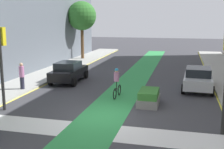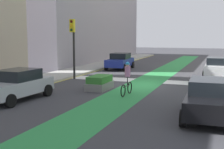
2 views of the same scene
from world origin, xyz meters
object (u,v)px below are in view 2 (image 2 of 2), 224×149
(car_silver_right_far, at_px, (17,84))
(car_white_left_near, at_px, (217,67))
(car_black_left_far, at_px, (210,99))
(cyclist_in_lane, at_px, (127,78))
(median_planter, at_px, (100,83))
(traffic_signal_near_right, at_px, (73,38))
(car_blue_right_near, at_px, (120,61))

(car_silver_right_far, distance_m, car_white_left_near, 15.64)
(car_black_left_far, distance_m, car_silver_right_far, 9.55)
(car_silver_right_far, bearing_deg, cyclist_in_lane, -146.94)
(cyclist_in_lane, height_order, median_planter, cyclist_in_lane)
(car_silver_right_far, bearing_deg, traffic_signal_near_right, -84.81)
(car_white_left_near, bearing_deg, car_blue_right_near, -17.84)
(car_white_left_near, bearing_deg, traffic_signal_near_right, 25.41)
(car_blue_right_near, xyz_separation_m, cyclist_in_lane, (-4.60, 12.15, 0.17))
(traffic_signal_near_right, height_order, car_blue_right_near, traffic_signal_near_right)
(car_black_left_far, bearing_deg, car_blue_right_near, -59.53)
(car_blue_right_near, xyz_separation_m, car_white_left_near, (-9.12, 2.94, 0.00))
(car_blue_right_near, bearing_deg, median_planter, 102.65)
(traffic_signal_near_right, xyz_separation_m, car_silver_right_far, (-0.69, 7.61, -2.34))
(car_silver_right_far, bearing_deg, car_blue_right_near, -91.32)
(car_black_left_far, height_order, median_planter, car_black_left_far)
(car_blue_right_near, distance_m, car_white_left_near, 9.58)
(cyclist_in_lane, bearing_deg, car_silver_right_far, 33.06)
(car_silver_right_far, bearing_deg, car_white_left_near, -127.31)
(traffic_signal_near_right, bearing_deg, median_planter, 136.63)
(traffic_signal_near_right, distance_m, car_white_left_near, 11.50)
(cyclist_in_lane, bearing_deg, traffic_signal_near_right, -37.83)
(car_blue_right_near, height_order, cyclist_in_lane, cyclist_in_lane)
(car_white_left_near, height_order, cyclist_in_lane, cyclist_in_lane)
(traffic_signal_near_right, bearing_deg, car_black_left_far, 142.51)
(cyclist_in_lane, relative_size, median_planter, 0.91)
(car_black_left_far, relative_size, median_planter, 2.09)
(median_planter, bearing_deg, car_white_left_near, -129.04)
(car_blue_right_near, relative_size, car_white_left_near, 1.01)
(car_black_left_far, height_order, cyclist_in_lane, cyclist_in_lane)
(cyclist_in_lane, distance_m, median_planter, 2.41)
(traffic_signal_near_right, distance_m, car_silver_right_far, 7.99)
(median_planter, bearing_deg, car_black_left_far, 146.06)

